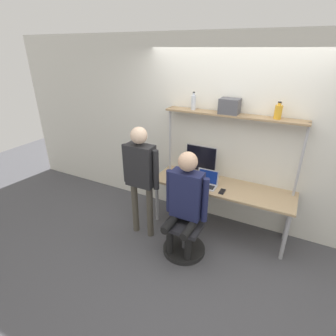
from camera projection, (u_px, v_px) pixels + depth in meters
name	position (u px, v px, depth m)	size (l,w,h in m)	color
ground_plane	(211.00, 240.00, 3.73)	(12.00, 12.00, 0.00)	#4C4C51
wall_back	(233.00, 137.00, 3.69)	(8.00, 0.06, 2.70)	silver
desk	(221.00, 190.00, 3.71)	(1.96, 0.61, 0.72)	tan
shelf_unit	(230.00, 133.00, 3.53)	(1.86, 0.22, 1.70)	#997A56
monitor	(201.00, 160.00, 3.86)	(0.47, 0.16, 0.48)	#B7B7BC
laptop	(207.00, 181.00, 3.68)	(0.30, 0.21, 0.22)	#BCBCC1
cell_phone	(222.00, 191.00, 3.53)	(0.07, 0.15, 0.01)	black
office_chair	(186.00, 232.00, 3.45)	(0.56, 0.56, 0.91)	black
person_seated	(185.00, 197.00, 3.18)	(0.56, 0.48, 1.42)	black
person_standing	(141.00, 170.00, 3.46)	(0.55, 0.22, 1.61)	#4C473D
bottle_amber	(278.00, 112.00, 3.15)	(0.09, 0.09, 0.21)	gold
bottle_clear	(194.00, 102.00, 3.60)	(0.07, 0.07, 0.24)	silver
storage_box	(230.00, 106.00, 3.40)	(0.25, 0.20, 0.20)	#4C4C51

